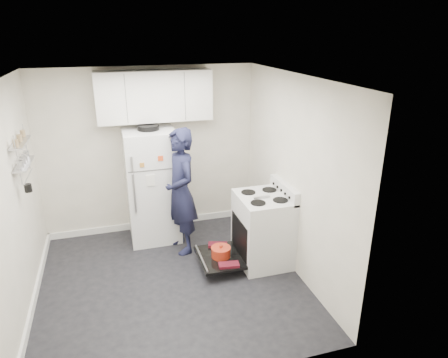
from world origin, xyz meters
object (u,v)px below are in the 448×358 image
object	(u,v)px
open_oven_door	(220,255)
refrigerator	(152,185)
person	(181,192)
electric_range	(262,230)

from	to	relation	value
open_oven_door	refrigerator	world-z (taller)	refrigerator
open_oven_door	refrigerator	xyz separation A→B (m)	(-0.72, 1.10, 0.66)
open_oven_door	person	world-z (taller)	person
electric_range	person	world-z (taller)	person
electric_range	open_oven_door	size ratio (longest dim) A/B	1.53
refrigerator	person	distance (m)	0.59
open_oven_door	electric_range	bearing A→B (deg)	0.21
electric_range	person	xyz separation A→B (m)	(-0.96, 0.62, 0.42)
person	electric_range	bearing A→B (deg)	46.01
electric_range	refrigerator	xyz separation A→B (m)	(-1.30, 1.10, 0.37)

